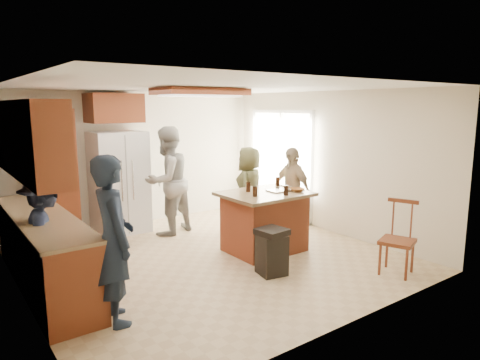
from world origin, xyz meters
TOP-DOWN VIEW (x-y plane):
  - room_shell at (4.37, 1.64)m, footprint 8.00×5.20m
  - person_front_left at (-1.80, -1.00)m, footprint 0.53×0.69m
  - person_behind_left at (0.09, 1.51)m, footprint 1.05×0.82m
  - person_behind_right at (1.38, 0.84)m, footprint 0.88×0.84m
  - person_side_right at (1.92, 0.31)m, footprint 0.48×0.91m
  - person_counter at (-2.22, 0.09)m, footprint 0.58×1.01m
  - left_cabinetry at (-2.24, 0.40)m, footprint 0.64×3.00m
  - back_wall_units at (-1.33, 2.20)m, footprint 1.80×0.60m
  - refrigerator at (-0.55, 2.12)m, footprint 0.90×0.76m
  - kitchen_island at (0.87, -0.21)m, footprint 1.28×1.03m
  - island_items at (1.10, -0.31)m, footprint 0.93×0.73m
  - trash_bin at (0.34, -1.01)m, footprint 0.40×0.40m
  - spindle_chair at (1.71, -1.99)m, footprint 0.54×0.54m

SIDE VIEW (x-z plane):
  - trash_bin at x=0.34m, z-range 0.00..0.63m
  - spindle_chair at x=1.71m, z-range -0.04..0.95m
  - kitchen_island at x=0.87m, z-range 0.01..0.94m
  - person_counter at x=-2.22m, z-range 0.00..1.48m
  - person_behind_right at x=1.38m, z-range 0.00..1.52m
  - person_side_right at x=1.92m, z-range 0.00..1.53m
  - room_shell at x=4.37m, z-range -1.63..3.37m
  - person_front_left at x=-1.80m, z-range 0.00..1.77m
  - refrigerator at x=-0.55m, z-range 0.00..1.80m
  - person_behind_left at x=0.09m, z-range 0.00..1.89m
  - left_cabinetry at x=-2.24m, z-range -0.19..2.11m
  - island_items at x=1.10m, z-range 0.90..1.05m
  - back_wall_units at x=-1.33m, z-range 0.15..2.60m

